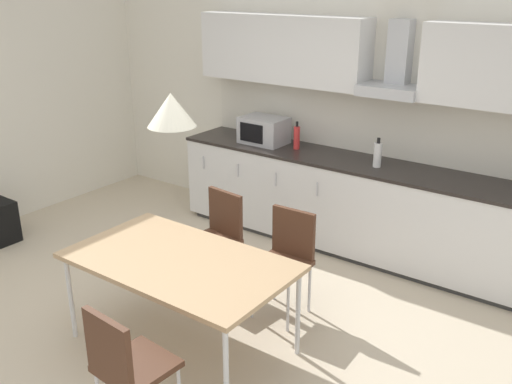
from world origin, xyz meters
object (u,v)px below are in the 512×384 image
at_px(bottle_white, 378,155).
at_px(chair_far_right, 287,253).
at_px(chair_far_left, 218,231).
at_px(pendant_lamp, 171,110).
at_px(microwave, 264,130).
at_px(chair_near_right, 124,361).
at_px(bottle_red, 297,137).
at_px(dining_table, 179,264).

height_order(bottle_white, chair_far_right, bottle_white).
xyz_separation_m(chair_far_left, chair_far_right, (0.72, 0.00, 0.00)).
bearing_deg(chair_far_left, chair_far_right, 0.04).
bearing_deg(chair_far_left, pendant_lamp, -67.39).
relative_size(chair_far_right, pendant_lamp, 2.72).
xyz_separation_m(microwave, bottle_white, (1.33, -0.05, -0.02)).
height_order(bottle_white, chair_near_right, bottle_white).
bearing_deg(pendant_lamp, bottle_white, 77.10).
xyz_separation_m(microwave, pendant_lamp, (0.83, -2.22, 0.73)).
xyz_separation_m(bottle_white, bottle_red, (-0.93, 0.06, 0.00)).
xyz_separation_m(microwave, chair_far_left, (0.48, -1.37, -0.54)).
height_order(bottle_white, bottle_red, bottle_red).
xyz_separation_m(bottle_white, chair_far_left, (-0.85, -1.32, -0.52)).
relative_size(microwave, bottle_white, 1.72).
bearing_deg(chair_near_right, dining_table, 112.82).
distance_m(chair_far_left, chair_far_right, 0.72).
bearing_deg(chair_near_right, bottle_white, 87.36).
bearing_deg(chair_far_right, bottle_red, 119.74).
distance_m(bottle_red, dining_table, 2.31).
bearing_deg(pendant_lamp, microwave, 110.57).
bearing_deg(chair_far_left, chair_near_right, -67.28).
distance_m(chair_near_right, chair_far_right, 1.71).
distance_m(microwave, bottle_white, 1.33).
bearing_deg(chair_near_right, bottle_red, 104.31).
height_order(bottle_white, pendant_lamp, pendant_lamp).
height_order(chair_near_right, pendant_lamp, pendant_lamp).
xyz_separation_m(bottle_red, pendant_lamp, (0.43, -2.24, 0.74)).
distance_m(dining_table, chair_far_left, 0.94).
relative_size(bottle_white, chair_far_right, 0.32).
distance_m(bottle_white, bottle_red, 0.93).
height_order(microwave, chair_far_right, microwave).
xyz_separation_m(dining_table, chair_far_left, (-0.36, 0.85, -0.15)).
bearing_deg(chair_far_right, dining_table, -112.98).
distance_m(microwave, chair_far_right, 1.90).
bearing_deg(dining_table, chair_far_left, 112.61).
xyz_separation_m(chair_near_right, chair_far_right, (0.00, 1.71, 0.00)).
height_order(chair_far_left, pendant_lamp, pendant_lamp).
height_order(bottle_white, chair_far_left, bottle_white).
xyz_separation_m(microwave, dining_table, (0.83, -2.22, -0.39)).
distance_m(bottle_red, chair_far_right, 1.68).
xyz_separation_m(bottle_white, pendant_lamp, (-0.50, -2.18, 0.75)).
distance_m(microwave, pendant_lamp, 2.48).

